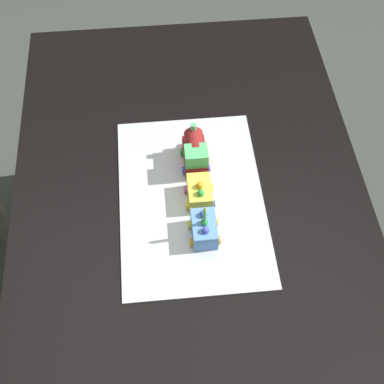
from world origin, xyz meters
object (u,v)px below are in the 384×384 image
Objects in this scene: cake_car_flatbed_sky_blue at (204,229)px; birthday_candle at (205,214)px; dining_table at (189,200)px; cake_car_tanker_lemon at (200,193)px; cake_locomotive at (195,153)px.

birthday_candle reaches higher than cake_car_flatbed_sky_blue.
dining_table is 14.00× the size of cake_car_tanker_lemon.
dining_table is 0.17m from cake_locomotive.
cake_car_flatbed_sky_blue is 0.07m from birthday_candle.
cake_locomotive is 1.40× the size of cake_car_tanker_lemon.
dining_table is at bearing -173.46° from birthday_candle.
cake_car_flatbed_sky_blue is at bearing 180.00° from birthday_candle.
cake_car_flatbed_sky_blue is at bearing 0.00° from cake_car_tanker_lemon.
birthday_candle reaches higher than cake_car_tanker_lemon.
dining_table is 0.16m from cake_car_tanker_lemon.
dining_table is at bearing -163.91° from cake_car_tanker_lemon.
cake_car_tanker_lemon is 1.00× the size of cake_car_flatbed_sky_blue.
cake_car_flatbed_sky_blue is at bearing 6.57° from dining_table.
cake_locomotive is at bearing -180.00° from cake_car_tanker_lemon.
birthday_candle is (0.00, -0.00, 0.07)m from cake_car_flatbed_sky_blue.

